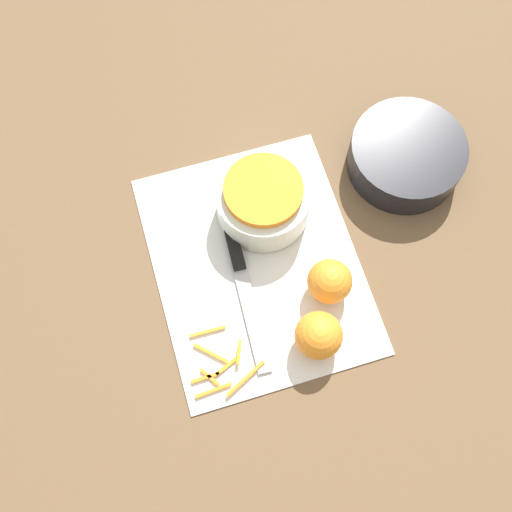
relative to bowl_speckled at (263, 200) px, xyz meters
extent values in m
plane|color=brown|center=(0.08, -0.04, -0.05)|extent=(4.00, 4.00, 0.00)
cube|color=silver|center=(0.08, -0.04, -0.04)|extent=(0.40, 0.32, 0.01)
cylinder|color=silver|center=(0.00, 0.00, -0.01)|extent=(0.15, 0.15, 0.07)
cylinder|color=orange|center=(0.00, 0.00, 0.03)|extent=(0.12, 0.12, 0.02)
cylinder|color=black|center=(-0.02, 0.25, -0.01)|extent=(0.19, 0.19, 0.06)
cube|color=black|center=(0.04, -0.06, -0.03)|extent=(0.10, 0.02, 0.02)
cube|color=#B2B2B7|center=(0.17, -0.07, -0.04)|extent=(0.17, 0.03, 0.00)
sphere|color=orange|center=(0.16, 0.06, 0.00)|extent=(0.07, 0.07, 0.07)
sphere|color=orange|center=(0.23, 0.01, 0.00)|extent=(0.07, 0.07, 0.07)
cube|color=orange|center=(0.17, -0.14, -0.04)|extent=(0.01, 0.06, 0.00)
cube|color=orange|center=(0.20, -0.14, -0.04)|extent=(0.04, 0.05, 0.00)
cube|color=orange|center=(0.24, -0.15, -0.04)|extent=(0.03, 0.02, 0.00)
cube|color=orange|center=(0.24, -0.16, -0.04)|extent=(0.01, 0.04, 0.00)
cube|color=orange|center=(0.22, -0.10, -0.03)|extent=(0.04, 0.02, 0.00)
cube|color=orange|center=(0.23, -0.12, -0.04)|extent=(0.02, 0.04, 0.00)
cube|color=orange|center=(0.26, -0.10, -0.03)|extent=(0.04, 0.07, 0.00)
cube|color=orange|center=(0.26, -0.15, -0.04)|extent=(0.01, 0.06, 0.00)
camera|label=1|loc=(0.39, -0.13, 0.85)|focal=42.00mm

